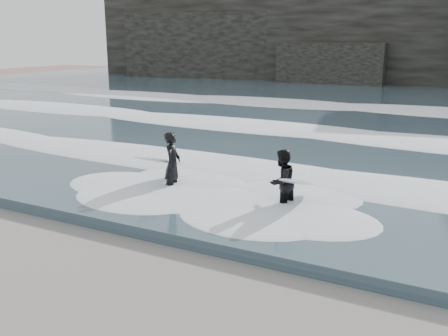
% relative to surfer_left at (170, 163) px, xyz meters
% --- Properties ---
extents(ground, '(120.00, 120.00, 0.00)m').
position_rel_surfer_left_xyz_m(ground, '(2.37, -6.13, -0.92)').
color(ground, '#885F4F').
rests_on(ground, ground).
extents(sea, '(90.00, 52.00, 0.30)m').
position_rel_surfer_left_xyz_m(sea, '(2.37, 22.87, -0.77)').
color(sea, '#354A55').
rests_on(sea, ground).
extents(headland, '(70.00, 9.00, 10.00)m').
position_rel_surfer_left_xyz_m(headland, '(2.37, 39.87, 4.08)').
color(headland, black).
rests_on(headland, ground).
extents(foam_near, '(60.00, 3.20, 0.20)m').
position_rel_surfer_left_xyz_m(foam_near, '(2.37, 2.87, -0.52)').
color(foam_near, white).
rests_on(foam_near, sea).
extents(foam_mid, '(60.00, 4.00, 0.24)m').
position_rel_surfer_left_xyz_m(foam_mid, '(2.37, 9.87, -0.50)').
color(foam_mid, white).
rests_on(foam_mid, sea).
extents(foam_far, '(60.00, 4.80, 0.30)m').
position_rel_surfer_left_xyz_m(foam_far, '(2.37, 18.87, -0.47)').
color(foam_far, white).
rests_on(foam_far, sea).
extents(surfer_left, '(1.12, 2.18, 1.82)m').
position_rel_surfer_left_xyz_m(surfer_left, '(0.00, 0.00, 0.00)').
color(surfer_left, black).
rests_on(surfer_left, ground).
extents(surfer_right, '(1.14, 2.16, 1.68)m').
position_rel_surfer_left_xyz_m(surfer_right, '(3.45, -0.05, -0.07)').
color(surfer_right, black).
rests_on(surfer_right, ground).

